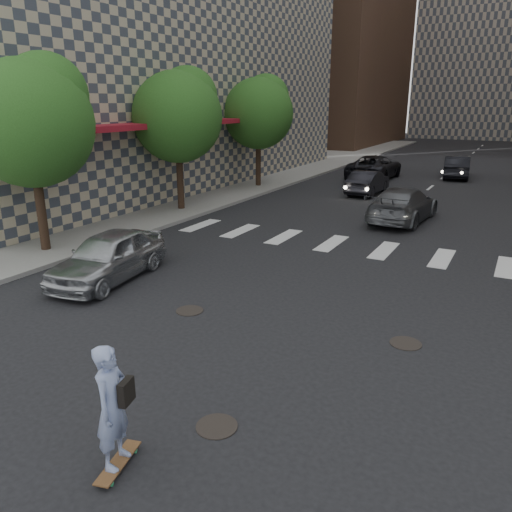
{
  "coord_description": "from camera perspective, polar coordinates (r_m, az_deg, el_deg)",
  "views": [
    {
      "loc": [
        5.12,
        -8.39,
        5.16
      ],
      "look_at": [
        -0.77,
        2.53,
        1.3
      ],
      "focal_mm": 35.0,
      "sensor_mm": 36.0,
      "label": 1
    }
  ],
  "objects": [
    {
      "name": "skateboarder",
      "position": [
        7.62,
        -16.02,
        -16.21
      ],
      "size": [
        0.6,
        1.03,
        1.99
      ],
      "rotation": [
        0.0,
        0.0,
        0.25
      ],
      "color": "brown",
      "rests_on": "ground"
    },
    {
      "name": "manhole_a",
      "position": [
        8.75,
        -4.51,
        -18.83
      ],
      "size": [
        0.7,
        0.7,
        0.02
      ],
      "primitive_type": "cylinder",
      "color": "black",
      "rests_on": "ground"
    },
    {
      "name": "manhole_b",
      "position": [
        13.01,
        -7.6,
        -6.21
      ],
      "size": [
        0.7,
        0.7,
        0.02
      ],
      "primitive_type": "cylinder",
      "color": "black",
      "rests_on": "ground"
    },
    {
      "name": "tree_c",
      "position": [
        31.15,
        0.47,
        16.34
      ],
      "size": [
        4.2,
        4.2,
        6.6
      ],
      "color": "#382619",
      "rests_on": "sidewalk_left"
    },
    {
      "name": "traffic_car_c",
      "position": [
        35.88,
        13.38,
        9.85
      ],
      "size": [
        2.71,
        5.81,
        1.61
      ],
      "primitive_type": "imported",
      "rotation": [
        0.0,
        0.0,
        3.13
      ],
      "color": "black",
      "rests_on": "ground"
    },
    {
      "name": "silver_sedan",
      "position": [
        15.5,
        -16.53,
        -0.03
      ],
      "size": [
        2.31,
        4.52,
        1.47
      ],
      "primitive_type": "imported",
      "rotation": [
        0.0,
        0.0,
        0.14
      ],
      "color": "#AAACB0",
      "rests_on": "ground"
    },
    {
      "name": "traffic_car_b",
      "position": [
        23.28,
        16.47,
        5.67
      ],
      "size": [
        2.47,
        5.34,
        1.51
      ],
      "primitive_type": "imported",
      "rotation": [
        0.0,
        0.0,
        3.07
      ],
      "color": "#4F5156",
      "rests_on": "ground"
    },
    {
      "name": "sidewalk_left",
      "position": [
        34.88,
        -6.3,
        8.8
      ],
      "size": [
        13.0,
        80.0,
        0.15
      ],
      "primitive_type": "cube",
      "color": "gray",
      "rests_on": "ground"
    },
    {
      "name": "tree_b",
      "position": [
        24.37,
        -8.72,
        15.88
      ],
      "size": [
        4.2,
        4.2,
        6.6
      ],
      "color": "#382619",
      "rests_on": "sidewalk_left"
    },
    {
      "name": "tree_a",
      "position": [
        18.59,
        -24.08,
        14.26
      ],
      "size": [
        4.2,
        4.2,
        6.6
      ],
      "color": "#382619",
      "rests_on": "sidewalk_left"
    },
    {
      "name": "manhole_c",
      "position": [
        11.74,
        16.73,
        -9.53
      ],
      "size": [
        0.7,
        0.7,
        0.02
      ],
      "primitive_type": "cylinder",
      "color": "black",
      "rests_on": "ground"
    },
    {
      "name": "traffic_car_a",
      "position": [
        29.83,
        12.64,
        8.23
      ],
      "size": [
        1.51,
        4.14,
        1.36
      ],
      "primitive_type": "imported",
      "rotation": [
        0.0,
        0.0,
        3.12
      ],
      "color": "black",
      "rests_on": "ground"
    },
    {
      "name": "ground",
      "position": [
        11.1,
        -2.73,
        -10.44
      ],
      "size": [
        160.0,
        160.0,
        0.0
      ],
      "primitive_type": "plane",
      "color": "black",
      "rests_on": "ground"
    },
    {
      "name": "traffic_car_e",
      "position": [
        38.06,
        21.97,
        9.42
      ],
      "size": [
        2.13,
        4.79,
        1.53
      ],
      "primitive_type": "imported",
      "rotation": [
        0.0,
        0.0,
        3.26
      ],
      "color": "black",
      "rests_on": "ground"
    }
  ]
}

